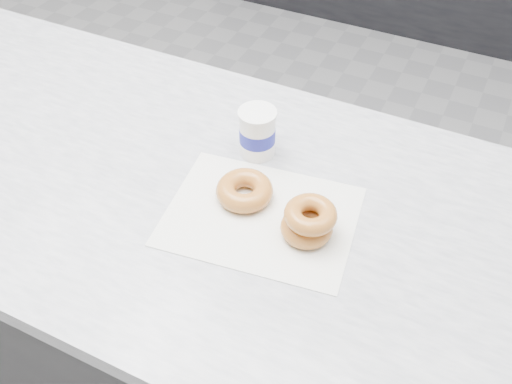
# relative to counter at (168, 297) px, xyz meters

# --- Properties ---
(ground) EXTENTS (5.00, 5.00, 0.00)m
(ground) POSITION_rel_counter_xyz_m (0.00, 0.60, -0.45)
(ground) COLOR gray
(ground) RESTS_ON ground
(counter) EXTENTS (3.06, 0.76, 0.90)m
(counter) POSITION_rel_counter_xyz_m (0.00, 0.00, 0.00)
(counter) COLOR #333335
(counter) RESTS_ON ground
(wax_paper) EXTENTS (0.37, 0.30, 0.00)m
(wax_paper) POSITION_rel_counter_xyz_m (0.27, -0.02, 0.45)
(wax_paper) COLOR silver
(wax_paper) RESTS_ON counter
(donut_single) EXTENTS (0.12, 0.12, 0.04)m
(donut_single) POSITION_rel_counter_xyz_m (0.22, 0.01, 0.47)
(donut_single) COLOR gold
(donut_single) RESTS_ON wax_paper
(donut_stack) EXTENTS (0.13, 0.13, 0.06)m
(donut_stack) POSITION_rel_counter_xyz_m (0.36, -0.02, 0.48)
(donut_stack) COLOR gold
(donut_stack) RESTS_ON wax_paper
(coffee_cup) EXTENTS (0.08, 0.08, 0.10)m
(coffee_cup) POSITION_rel_counter_xyz_m (0.19, 0.14, 0.50)
(coffee_cup) COLOR white
(coffee_cup) RESTS_ON counter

